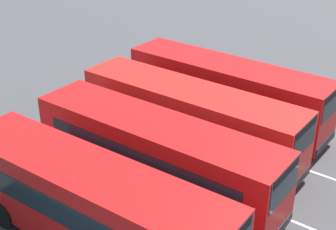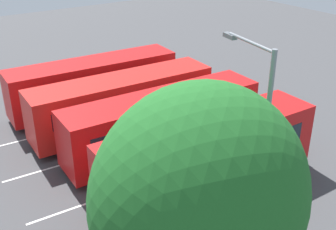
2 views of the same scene
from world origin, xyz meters
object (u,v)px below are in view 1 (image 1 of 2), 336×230
(bus_far_left, at_px, (92,205))
(bus_far_right, at_px, (227,91))
(bus_center_right, at_px, (191,119))
(bus_center_left, at_px, (157,155))

(bus_far_left, relative_size, bus_far_right, 0.99)
(bus_center_right, relative_size, bus_far_right, 1.00)
(bus_far_right, bearing_deg, bus_center_left, -82.15)
(bus_far_left, relative_size, bus_center_right, 1.00)
(bus_far_left, relative_size, bus_center_left, 1.00)
(bus_center_right, height_order, bus_far_right, same)
(bus_center_left, bearing_deg, bus_center_right, 100.77)
(bus_far_right, bearing_deg, bus_far_left, -83.65)
(bus_far_left, height_order, bus_far_right, same)
(bus_center_left, bearing_deg, bus_far_left, -87.42)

